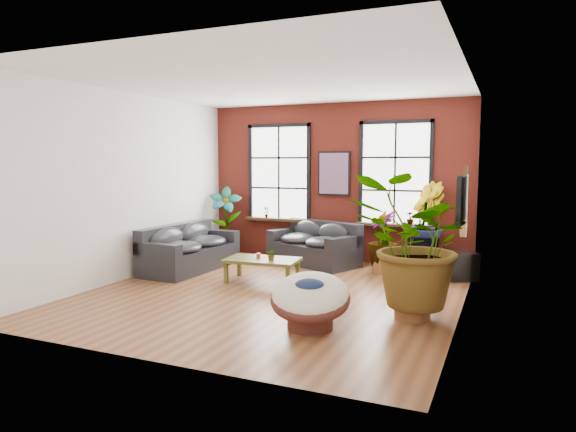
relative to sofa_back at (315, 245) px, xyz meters
name	(u,v)px	position (x,y,z in m)	size (l,w,h in m)	color
room	(277,189)	(0.24, -2.49, 1.33)	(6.04, 6.54, 3.54)	brown
sofa_back	(315,245)	(0.00, 0.00, 0.00)	(2.21, 1.68, 0.91)	black
sofa_left	(188,249)	(-2.20, -1.57, 0.00)	(1.03, 2.35, 0.92)	black
coffee_table	(262,261)	(-0.31, -1.97, -0.03)	(1.41, 0.89, 0.52)	#434719
papasan_chair	(310,298)	(1.46, -4.14, 0.00)	(1.28, 1.29, 0.80)	#58281F
poster	(334,173)	(0.24, 0.54, 1.54)	(0.74, 0.06, 0.98)	black
tv_wall_unit	(463,205)	(3.17, -2.04, 1.13)	(0.13, 1.86, 1.20)	black
media_box	(458,265)	(3.00, -0.35, -0.15)	(0.80, 0.74, 0.53)	black
pot_back_left	(227,247)	(-2.28, 0.13, -0.21)	(0.61, 0.61, 0.40)	brown
pot_back_right	(421,261)	(2.24, 0.19, -0.23)	(0.55, 0.55, 0.37)	brown
pot_right_wall	(412,306)	(2.63, -3.18, -0.23)	(0.64, 0.64, 0.37)	brown
pot_mid	(383,265)	(1.58, -0.36, -0.25)	(0.55, 0.55, 0.32)	brown
floor_plant_back_left	(226,218)	(-2.31, 0.13, 0.48)	(0.78, 0.53, 1.48)	#314512
floor_plant_back_right	(424,223)	(2.27, 0.16, 0.57)	(0.92, 0.74, 1.67)	#314512
floor_plant_right_wall	(412,242)	(2.61, -3.21, 0.68)	(1.69, 1.46, 1.88)	#314512
floor_plant_mid	(383,238)	(1.56, -0.34, 0.28)	(0.62, 0.62, 1.12)	#314512
table_plant	(272,254)	(-0.09, -2.03, 0.13)	(0.20, 0.17, 0.22)	#314512
sill_plant_left	(266,212)	(-1.41, 0.49, 0.62)	(0.14, 0.10, 0.27)	#314512
sill_plant_right	(410,218)	(1.94, 0.49, 0.62)	(0.15, 0.15, 0.27)	#314512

